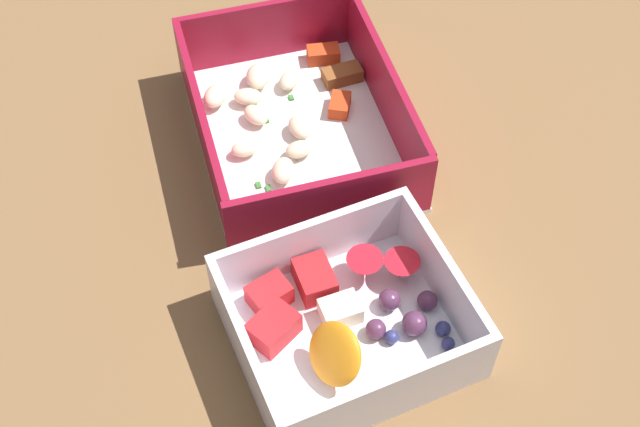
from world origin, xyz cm
name	(u,v)px	position (x,y,z in cm)	size (l,w,h in cm)	color
table_surface	(335,253)	(0.00, 0.00, 1.00)	(80.00, 80.00, 2.00)	brown
pasta_container	(295,122)	(-11.67, 0.47, 3.97)	(21.81, 17.03, 6.42)	white
fruit_bowl	(346,318)	(7.27, -1.81, 3.84)	(14.91, 16.57, 5.48)	white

